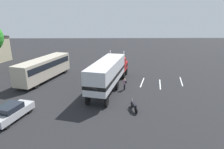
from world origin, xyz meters
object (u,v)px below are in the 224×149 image
(parked_bus, at_px, (44,67))
(motorcycle, at_px, (134,106))
(semi_truck, at_px, (109,71))
(parked_car, at_px, (12,112))
(person_bystander, at_px, (125,84))

(parked_bus, distance_m, motorcycle, 16.55)
(semi_truck, relative_size, parked_car, 3.02)
(parked_bus, relative_size, motorcycle, 5.37)
(semi_truck, distance_m, person_bystander, 2.69)
(parked_car, bearing_deg, person_bystander, -57.12)
(parked_bus, bearing_deg, semi_truck, -112.09)
(semi_truck, relative_size, motorcycle, 6.82)
(parked_bus, bearing_deg, person_bystander, -110.75)
(parked_car, bearing_deg, parked_bus, 2.99)
(parked_car, bearing_deg, semi_truck, -49.87)
(person_bystander, xyz_separation_m, motorcycle, (-5.87, -0.50, -0.41))
(person_bystander, height_order, motorcycle, person_bystander)
(person_bystander, relative_size, parked_car, 0.34)
(person_bystander, relative_size, motorcycle, 0.78)
(semi_truck, bearing_deg, person_bystander, -103.92)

